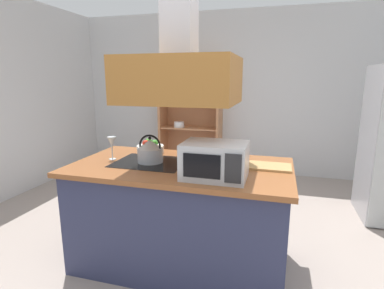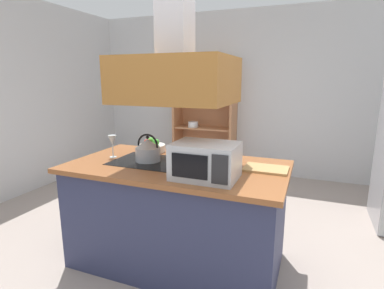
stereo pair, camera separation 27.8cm
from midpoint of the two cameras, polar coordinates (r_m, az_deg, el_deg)
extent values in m
plane|color=gray|center=(2.80, 4.64, -22.77)|extent=(7.80, 7.80, 0.00)
cube|color=silver|center=(5.24, 14.73, 9.14)|extent=(6.00, 0.12, 2.70)
cube|color=#2E3353|center=(2.71, 0.21, -13.39)|extent=(1.74, 0.91, 0.86)
cube|color=brown|center=(2.55, 0.22, -4.24)|extent=(1.82, 0.99, 0.04)
cube|color=black|center=(2.65, -5.29, -3.15)|extent=(0.60, 0.48, 0.00)
cube|color=#A5692D|center=(2.44, 0.24, 12.01)|extent=(0.90, 0.70, 0.36)
cube|color=#B9794E|center=(5.40, -1.26, 5.46)|extent=(0.04, 0.40, 1.92)
cube|color=#B9794E|center=(5.09, 9.36, 4.88)|extent=(0.04, 0.40, 1.92)
cube|color=#B9794E|center=(5.19, 4.06, 15.61)|extent=(1.05, 0.40, 0.03)
cube|color=#B9794E|center=(5.41, 3.76, -4.50)|extent=(1.05, 0.40, 0.08)
cube|color=#B9794E|center=(5.40, 4.52, 5.43)|extent=(1.05, 0.02, 1.92)
cube|color=#B9794E|center=(5.25, 3.87, 3.12)|extent=(0.97, 0.36, 0.02)
cube|color=#B9794E|center=(5.19, 3.94, 8.35)|extent=(0.97, 0.36, 0.02)
cylinder|color=white|center=(5.26, 1.73, 3.57)|extent=(0.18, 0.18, 0.05)
cylinder|color=white|center=(5.25, 1.74, 4.05)|extent=(0.17, 0.17, 0.05)
cylinder|color=silver|center=(5.11, 5.18, 9.08)|extent=(0.01, 0.01, 0.12)
cone|color=silver|center=(5.11, 5.21, 10.20)|extent=(0.07, 0.07, 0.08)
cylinder|color=silver|center=(5.07, 7.03, 9.01)|extent=(0.01, 0.01, 0.12)
cone|color=silver|center=(5.06, 7.06, 10.14)|extent=(0.07, 0.07, 0.08)
cylinder|color=#ADB5C1|center=(2.64, -5.32, -1.87)|extent=(0.22, 0.22, 0.12)
cone|color=silver|center=(2.61, -5.36, 0.19)|extent=(0.21, 0.21, 0.08)
sphere|color=black|center=(2.60, -5.38, 1.33)|extent=(0.03, 0.03, 0.03)
torus|color=black|center=(2.62, -5.35, -0.15)|extent=(0.20, 0.02, 0.20)
cube|color=tan|center=(2.50, 16.88, -4.43)|extent=(0.34, 0.24, 0.02)
cube|color=#B7BABF|center=(2.18, 6.25, -3.10)|extent=(0.46, 0.34, 0.26)
cube|color=black|center=(2.03, 3.43, -4.18)|extent=(0.26, 0.01, 0.17)
cube|color=#262628|center=(1.98, 9.27, -4.77)|extent=(0.11, 0.01, 0.20)
cylinder|color=silver|center=(2.83, -11.91, -2.36)|extent=(0.06, 0.06, 0.01)
cylinder|color=silver|center=(2.81, -11.97, -1.22)|extent=(0.01, 0.01, 0.11)
cone|color=silver|center=(2.79, -12.06, 0.78)|extent=(0.08, 0.08, 0.09)
cylinder|color=silver|center=(2.99, -4.92, -0.72)|extent=(0.26, 0.26, 0.07)
sphere|color=green|center=(2.94, -4.09, 0.41)|extent=(0.06, 0.06, 0.06)
sphere|color=green|center=(3.02, -5.15, 0.70)|extent=(0.07, 0.07, 0.07)
sphere|color=red|center=(2.94, -5.78, 0.37)|extent=(0.06, 0.06, 0.06)
camera|label=1|loc=(0.14, -87.19, 0.62)|focal=28.33mm
camera|label=2|loc=(0.14, 92.81, -0.62)|focal=28.33mm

